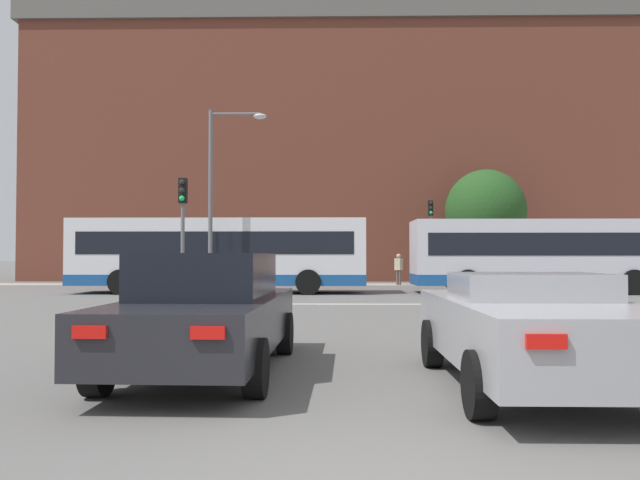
# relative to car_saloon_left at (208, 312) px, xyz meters

# --- Properties ---
(stop_line_strip) EXTENTS (7.49, 0.30, 0.01)m
(stop_line_strip) POSITION_rel_car_saloon_left_xyz_m (1.91, 11.61, -0.77)
(stop_line_strip) COLOR silver
(stop_line_strip) RESTS_ON ground_plane
(far_pavement) EXTENTS (68.32, 2.50, 0.01)m
(far_pavement) POSITION_rel_car_saloon_left_xyz_m (1.91, 25.49, -0.77)
(far_pavement) COLOR #A09B91
(far_pavement) RESTS_ON ground_plane
(brick_civic_building) EXTENTS (40.43, 11.06, 24.39)m
(brick_civic_building) POSITION_rel_car_saloon_left_xyz_m (2.41, 34.71, 8.19)
(brick_civic_building) COLOR brown
(brick_civic_building) RESTS_ON ground_plane
(car_saloon_left) EXTENTS (2.03, 4.92, 1.54)m
(car_saloon_left) POSITION_rel_car_saloon_left_xyz_m (0.00, 0.00, 0.00)
(car_saloon_left) COLOR #232328
(car_saloon_left) RESTS_ON ground_plane
(car_roadster_right) EXTENTS (2.09, 4.48, 1.31)m
(car_roadster_right) POSITION_rel_car_saloon_left_xyz_m (3.91, -0.96, -0.08)
(car_roadster_right) COLOR #9E9EA3
(car_roadster_right) RESTS_ON ground_plane
(bus_crossing_lead) EXTENTS (11.99, 2.71, 3.05)m
(bus_crossing_lead) POSITION_rel_car_saloon_left_xyz_m (-2.97, 17.56, 0.86)
(bus_crossing_lead) COLOR silver
(bus_crossing_lead) RESTS_ON ground_plane
(bus_crossing_trailing) EXTENTS (10.44, 2.66, 3.00)m
(bus_crossing_trailing) POSITION_rel_car_saloon_left_xyz_m (10.24, 17.65, 0.83)
(bus_crossing_trailing) COLOR silver
(bus_crossing_trailing) RESTS_ON ground_plane
(traffic_light_near_left) EXTENTS (0.26, 0.31, 4.01)m
(traffic_light_near_left) POSITION_rel_car_saloon_left_xyz_m (-3.09, 11.55, 1.92)
(traffic_light_near_left) COLOR slate
(traffic_light_near_left) RESTS_ON ground_plane
(traffic_light_far_right) EXTENTS (0.26, 0.31, 4.50)m
(traffic_light_far_right) POSITION_rel_car_saloon_left_xyz_m (6.97, 25.14, 2.23)
(traffic_light_far_right) COLOR slate
(traffic_light_far_right) RESTS_ON ground_plane
(street_lamp_junction) EXTENTS (2.23, 0.36, 7.14)m
(street_lamp_junction) POSITION_rel_car_saloon_left_xyz_m (-2.60, 15.57, 3.60)
(street_lamp_junction) COLOR slate
(street_lamp_junction) RESTS_ON ground_plane
(pedestrian_waiting) EXTENTS (0.43, 0.44, 1.66)m
(pedestrian_waiting) POSITION_rel_car_saloon_left_xyz_m (5.20, 24.76, 0.19)
(pedestrian_waiting) COLOR brown
(pedestrian_waiting) RESTS_ON ground_plane
(tree_by_building) EXTENTS (4.54, 4.54, 6.45)m
(tree_by_building) POSITION_rel_car_saloon_left_xyz_m (10.41, 27.28, 3.28)
(tree_by_building) COLOR #4C3823
(tree_by_building) RESTS_ON ground_plane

